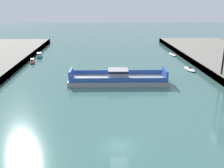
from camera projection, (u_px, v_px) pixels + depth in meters
The scene contains 6 objects.
ground_plane at pixel (119, 147), 34.38m from camera, with size 400.00×400.00×0.00m, color #3D6660.
chain_ferry at pixel (118, 79), 60.72m from camera, with size 23.72×7.87×3.31m.
moored_boat_near_left at pixel (39, 55), 88.18m from camera, with size 2.77×7.03×1.60m.
moored_boat_mid_left at pixel (190, 69), 71.87m from camera, with size 2.61×6.04×1.07m.
moored_boat_mid_right at pixel (172, 54), 91.57m from camera, with size 2.09×5.96×1.04m.
moored_boat_far_left at pixel (33, 61), 79.99m from camera, with size 1.99×4.95×1.42m.
Camera 1 is at (-2.37, -29.87, 18.91)m, focal length 40.59 mm.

